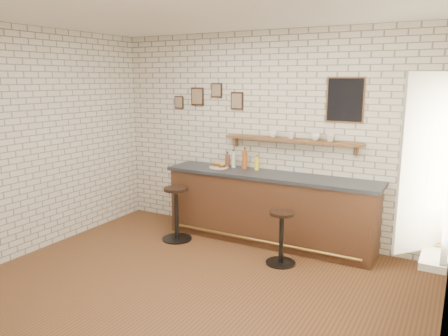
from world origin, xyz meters
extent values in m
plane|color=brown|center=(0.00, 0.00, 0.00)|extent=(5.00, 5.00, 0.00)
cube|color=#4F301D|center=(0.17, 1.70, 0.48)|extent=(3.00, 0.58, 0.96)
cube|color=#2D333A|center=(0.17, 1.70, 0.98)|extent=(3.10, 0.62, 0.05)
cylinder|color=olive|center=(0.17, 1.38, 0.12)|extent=(2.79, 0.04, 0.04)
cylinder|color=white|center=(-0.67, 1.72, 1.02)|extent=(0.28, 0.28, 0.01)
cylinder|color=#E8A052|center=(-0.62, 1.74, 1.02)|extent=(0.05, 0.05, 0.00)
cylinder|color=#E8A052|center=(-0.64, 1.72, 1.02)|extent=(0.05, 0.05, 0.00)
cylinder|color=#E8A052|center=(-0.78, 1.78, 1.02)|extent=(0.06, 0.06, 0.00)
cylinder|color=#E8A052|center=(-0.64, 1.77, 1.02)|extent=(0.06, 0.06, 0.00)
cylinder|color=#E8A052|center=(-0.77, 1.69, 1.02)|extent=(0.06, 0.06, 0.00)
cylinder|color=#E8A052|center=(-0.62, 1.72, 1.02)|extent=(0.04, 0.04, 0.00)
cylinder|color=#E8A052|center=(-0.67, 1.68, 1.02)|extent=(0.05, 0.05, 0.00)
cylinder|color=#E8A052|center=(-0.79, 1.66, 1.02)|extent=(0.04, 0.04, 0.00)
cylinder|color=#E8A052|center=(-0.83, 1.73, 1.02)|extent=(0.05, 0.05, 0.00)
cylinder|color=#E8A052|center=(-0.63, 1.67, 1.02)|extent=(0.06, 0.06, 0.00)
cylinder|color=#E8A052|center=(-0.77, 1.74, 1.02)|extent=(0.04, 0.04, 0.00)
cylinder|color=#E8A052|center=(-0.64, 1.70, 1.02)|extent=(0.05, 0.05, 0.00)
cylinder|color=#E8A052|center=(-0.60, 1.75, 1.02)|extent=(0.05, 0.05, 0.00)
cylinder|color=brown|center=(-0.60, 1.86, 1.10)|extent=(0.07, 0.07, 0.18)
cylinder|color=brown|center=(-0.60, 1.86, 1.21)|extent=(0.03, 0.03, 0.04)
cylinder|color=black|center=(-0.60, 1.86, 1.24)|extent=(0.03, 0.03, 0.01)
cylinder|color=beige|center=(-0.49, 1.86, 1.11)|extent=(0.07, 0.07, 0.20)
cylinder|color=beige|center=(-0.49, 1.86, 1.24)|extent=(0.02, 0.02, 0.05)
cylinder|color=black|center=(-0.49, 1.86, 1.27)|extent=(0.03, 0.03, 0.01)
cylinder|color=#A6501A|center=(-0.31, 1.86, 1.13)|extent=(0.08, 0.08, 0.25)
cylinder|color=#A6501A|center=(-0.31, 1.86, 1.29)|extent=(0.03, 0.03, 0.06)
cylinder|color=black|center=(-0.31, 1.86, 1.32)|extent=(0.03, 0.03, 0.01)
cylinder|color=yellow|center=(-0.11, 1.86, 1.09)|extent=(0.07, 0.07, 0.17)
cylinder|color=yellow|center=(-0.11, 1.86, 1.20)|extent=(0.03, 0.03, 0.03)
cylinder|color=maroon|center=(-0.11, 1.86, 1.22)|extent=(0.04, 0.04, 0.01)
cylinder|color=black|center=(-1.05, 1.13, 0.01)|extent=(0.44, 0.44, 0.02)
cylinder|color=black|center=(-1.05, 1.13, 0.38)|extent=(0.07, 0.07, 0.72)
cylinder|color=black|center=(-1.05, 1.13, 0.76)|extent=(0.39, 0.39, 0.04)
cylinder|color=black|center=(0.61, 1.07, 0.01)|extent=(0.38, 0.38, 0.02)
cylinder|color=black|center=(0.61, 1.07, 0.33)|extent=(0.06, 0.06, 0.63)
cylinder|color=black|center=(0.61, 1.07, 0.67)|extent=(0.36, 0.36, 0.04)
cube|color=brown|center=(0.40, 1.90, 1.48)|extent=(2.00, 0.18, 0.04)
cube|color=brown|center=(-0.50, 1.97, 1.40)|extent=(0.03, 0.04, 0.16)
cube|color=brown|center=(1.30, 1.97, 1.40)|extent=(0.03, 0.04, 0.16)
imported|color=white|center=(0.12, 1.90, 1.55)|extent=(0.16, 0.16, 0.10)
imported|color=white|center=(0.39, 1.90, 1.54)|extent=(0.13, 0.13, 0.09)
imported|color=white|center=(0.74, 1.90, 1.55)|extent=(0.13, 0.13, 0.10)
imported|color=white|center=(0.95, 1.90, 1.55)|extent=(0.13, 0.13, 0.10)
cube|color=black|center=(-1.20, 1.98, 2.05)|extent=(0.22, 0.02, 0.28)
cube|color=black|center=(-0.85, 1.98, 2.15)|extent=(0.18, 0.02, 0.22)
cube|color=black|center=(-0.50, 1.98, 2.00)|extent=(0.20, 0.02, 0.26)
cube|color=black|center=(-1.55, 1.98, 1.95)|extent=(0.16, 0.02, 0.20)
cube|color=black|center=(1.10, 1.98, 2.05)|extent=(0.46, 0.02, 0.56)
cube|color=white|center=(2.40, 0.30, 0.90)|extent=(0.20, 1.35, 0.06)
cube|color=white|center=(2.47, 0.30, 0.90)|extent=(0.05, 1.30, 0.06)
cube|color=white|center=(2.32, 0.00, 1.65)|extent=(0.40, 0.46, 1.46)
cube|color=white|center=(2.32, 0.60, 1.65)|extent=(0.40, 0.46, 1.46)
imported|color=tan|center=(2.38, 0.15, 0.94)|extent=(0.16, 0.21, 0.02)
imported|color=tan|center=(2.38, 0.19, 0.96)|extent=(0.20, 0.26, 0.02)
camera|label=1|loc=(2.52, -3.86, 2.33)|focal=35.00mm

